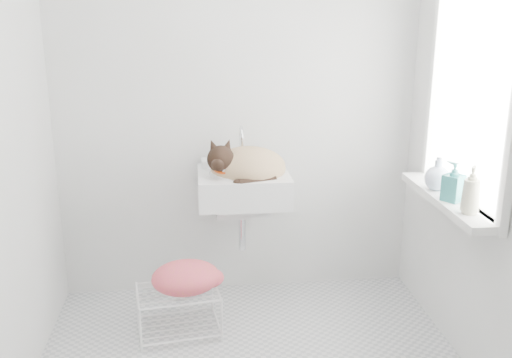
{
  "coord_description": "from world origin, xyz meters",
  "views": [
    {
      "loc": [
        -0.25,
        -2.46,
        1.77
      ],
      "look_at": [
        0.06,
        0.5,
        0.88
      ],
      "focal_mm": 40.44,
      "sensor_mm": 36.0,
      "label": 1
    }
  ],
  "objects": [
    {
      "name": "right_wall",
      "position": [
        1.1,
        0.0,
        1.25
      ],
      "size": [
        0.02,
        2.0,
        2.5
      ],
      "primitive_type": "cube",
      "color": "white",
      "rests_on": "ground"
    },
    {
      "name": "wire_rack",
      "position": [
        -0.38,
        0.45,
        0.15
      ],
      "size": [
        0.48,
        0.36,
        0.26
      ],
      "primitive_type": "cube",
      "rotation": [
        0.0,
        0.0,
        0.14
      ],
      "color": "silver",
      "rests_on": "floor"
    },
    {
      "name": "faucet",
      "position": [
        0.01,
        0.92,
        0.99
      ],
      "size": [
        0.19,
        0.13,
        0.19
      ],
      "primitive_type": null,
      "color": "silver",
      "rests_on": "sink"
    },
    {
      "name": "towel",
      "position": [
        -0.33,
        0.44,
        0.29
      ],
      "size": [
        0.42,
        0.32,
        0.16
      ],
      "primitive_type": "ellipsoid",
      "rotation": [
        0.0,
        0.0,
        0.15
      ],
      "color": "orange",
      "rests_on": "wire_rack"
    },
    {
      "name": "window_frame",
      "position": [
        1.07,
        0.2,
        1.35
      ],
      "size": [
        0.04,
        0.9,
        1.1
      ],
      "primitive_type": "cube",
      "color": "white",
      "rests_on": "right_wall"
    },
    {
      "name": "window_glass",
      "position": [
        1.09,
        0.2,
        1.35
      ],
      "size": [
        0.01,
        0.8,
        1.0
      ],
      "primitive_type": "cube",
      "color": "white",
      "rests_on": "right_wall"
    },
    {
      "name": "sink",
      "position": [
        0.01,
        0.74,
        0.85
      ],
      "size": [
        0.52,
        0.46,
        0.21
      ],
      "primitive_type": "cube",
      "color": "white",
      "rests_on": "back_wall"
    },
    {
      "name": "bottle_a",
      "position": [
        1.0,
        -0.06,
        0.85
      ],
      "size": [
        0.1,
        0.1,
        0.19
      ],
      "primitive_type": "imported",
      "rotation": [
        0.0,
        0.0,
        2.54
      ],
      "color": "beige",
      "rests_on": "windowsill"
    },
    {
      "name": "bottle_b",
      "position": [
        1.0,
        0.12,
        0.85
      ],
      "size": [
        0.12,
        0.13,
        0.2
      ],
      "primitive_type": "imported",
      "rotation": [
        0.0,
        0.0,
        3.77
      ],
      "color": "#2B7879",
      "rests_on": "windowsill"
    },
    {
      "name": "windowsill",
      "position": [
        1.01,
        0.2,
        0.83
      ],
      "size": [
        0.16,
        0.88,
        0.04
      ],
      "primitive_type": "cube",
      "color": "white",
      "rests_on": "right_wall"
    },
    {
      "name": "cat",
      "position": [
        0.03,
        0.72,
        0.89
      ],
      "size": [
        0.46,
        0.37,
        0.29
      ],
      "rotation": [
        0.0,
        0.0,
        0.03
      ],
      "color": "tan",
      "rests_on": "sink"
    },
    {
      "name": "back_wall",
      "position": [
        0.0,
        1.0,
        1.25
      ],
      "size": [
        2.2,
        0.02,
        2.5
      ],
      "primitive_type": "cube",
      "color": "white",
      "rests_on": "ground"
    },
    {
      "name": "bottle_c",
      "position": [
        1.0,
        0.31,
        0.85
      ],
      "size": [
        0.14,
        0.14,
        0.17
      ],
      "primitive_type": "imported",
      "rotation": [
        0.0,
        0.0,
        0.03
      ],
      "color": "silver",
      "rests_on": "windowsill"
    }
  ]
}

